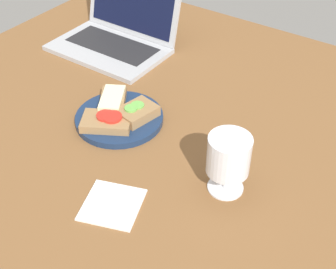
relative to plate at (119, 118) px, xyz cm
name	(u,v)px	position (x,y,z in cm)	size (l,w,h in cm)	color
wooden_table	(144,147)	(9.59, -2.89, -2.30)	(140.00, 140.00, 3.00)	brown
plate	(119,118)	(0.00, 0.00, 0.00)	(21.38, 21.38, 1.59)	navy
sandwich_with_cucumber	(137,112)	(3.86, 2.22, 2.18)	(8.53, 10.22, 3.06)	#937047
sandwich_with_cheese	(112,101)	(-3.87, 2.27, 2.19)	(11.70, 13.30, 2.99)	#937047
sandwich_with_tomato	(107,121)	(0.02, -4.40, 1.97)	(13.72, 12.18, 2.65)	#937047
wine_glass	(229,158)	(32.38, -5.14, 7.56)	(8.69, 8.69, 13.23)	white
laptop	(118,30)	(-24.47, 29.72, 4.20)	(33.82, 26.87, 22.28)	#ADAFB5
napkin	(112,205)	(16.25, -22.14, -0.60)	(11.19, 11.21, 0.40)	white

